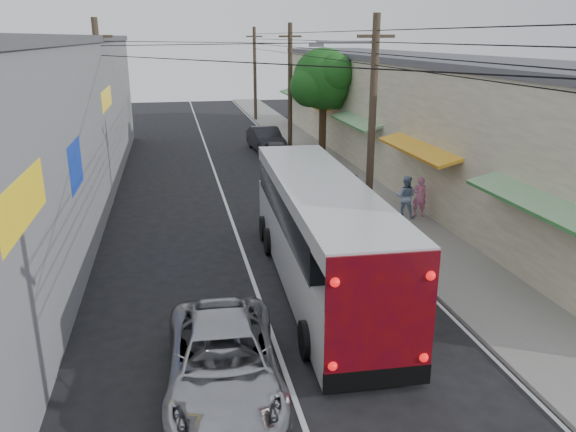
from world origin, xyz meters
The scene contains 12 objects.
sidewalk centered at (6.50, 20.00, 0.06)m, with size 3.00×80.00×0.12m, color slate.
building_right centered at (10.99, 22.00, 3.15)m, with size 7.09×40.00×6.25m.
building_left centered at (-8.50, 18.00, 3.65)m, with size 7.20×36.00×7.25m.
utility_poles centered at (3.13, 20.33, 4.13)m, with size 11.80×45.28×8.00m.
street_tree centered at (6.87, 26.02, 4.67)m, with size 4.40×4.00×6.60m.
coach_bus centered at (1.93, 8.14, 1.68)m, with size 2.94×11.34×3.24m.
jeepney centered at (-1.40, 3.32, 0.71)m, with size 2.35×5.10×1.42m, color #A8A8AF.
parked_suv centered at (4.60, 13.00, 0.76)m, with size 2.14×5.27×1.53m, color #9F9EA6.
parked_car_mid centered at (3.80, 24.86, 0.66)m, with size 1.55×3.86×1.31m, color black.
parked_car_far centered at (3.80, 29.01, 0.78)m, with size 1.66×4.76×1.57m, color black.
pedestrian_near centered at (7.60, 13.58, 0.94)m, with size 0.60×0.39×1.64m, color pink.
pedestrian_far centered at (6.97, 13.52, 0.98)m, with size 0.84×0.65×1.73m, color #849DC0.
Camera 1 is at (-2.14, -7.01, 7.19)m, focal length 35.00 mm.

